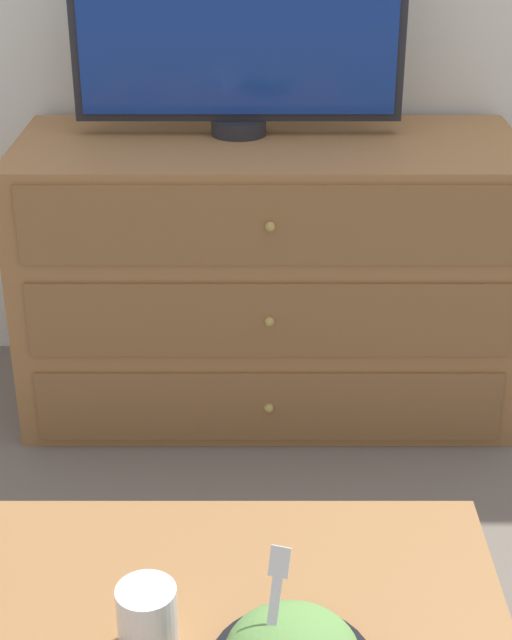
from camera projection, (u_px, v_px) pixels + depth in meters
name	position (u px, v px, depth m)	size (l,w,h in m)	color
ground_plane	(310.00, 346.00, 2.96)	(12.00, 12.00, 0.00)	#70665B
dresser	(269.00, 277.00, 2.54)	(1.25, 0.54, 0.72)	#9E6B3D
tv	(238.00, 19.00, 2.33)	(0.80, 0.14, 0.54)	#232328
drink_cup	(148.00, 622.00, 1.20)	(0.08, 0.08, 0.09)	beige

